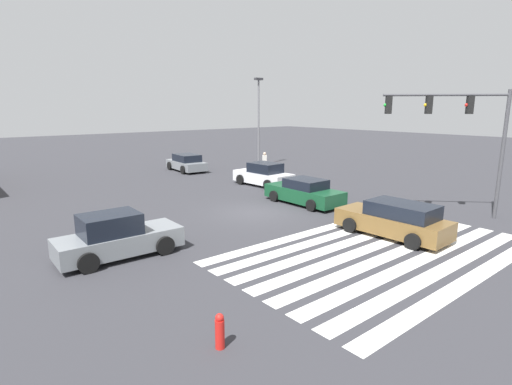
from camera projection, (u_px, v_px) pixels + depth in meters
The scene contains 11 objects.
ground_plane at pixel (256, 212), 21.01m from camera, with size 139.97×139.97×0.00m, color #333338.
crosswalk_markings at pixel (381, 251), 15.30m from camera, with size 12.31×7.25×0.01m.
traffic_signal_mast at pixel (462, 124), 19.11m from camera, with size 4.22×4.22×6.24m.
car_1 at pixel (304, 192), 22.75m from camera, with size 2.13×4.75×1.45m.
car_2 at pixel (264, 175), 28.05m from camera, with size 2.29×4.60×1.62m.
car_3 at pixel (394, 220), 16.93m from camera, with size 2.18×4.78×1.52m.
car_4 at pixel (186, 163), 34.50m from camera, with size 2.39×4.64×1.46m.
car_5 at pixel (117, 237), 14.59m from camera, with size 4.48×2.03×1.68m.
pedestrian at pixel (265, 162), 32.76m from camera, with size 0.41×0.41×1.82m.
street_light_pole_a at pixel (259, 114), 36.52m from camera, with size 0.80×0.36×8.02m.
fire_hydrant at pixel (220, 331), 9.07m from camera, with size 0.22×0.22×0.86m.
Camera 1 is at (-12.92, -15.69, 5.41)m, focal length 28.00 mm.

